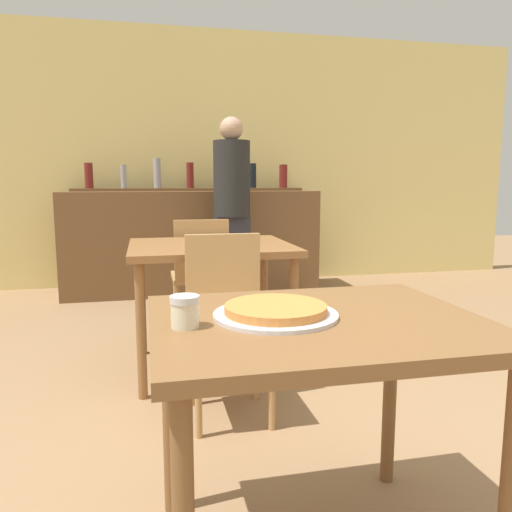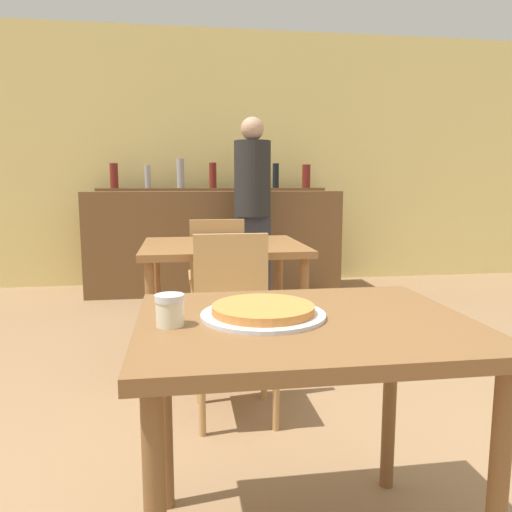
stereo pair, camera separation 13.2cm
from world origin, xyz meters
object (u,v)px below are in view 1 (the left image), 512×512
(chair_far_side_back, at_px, (201,270))
(pizza_tray, at_px, (276,311))
(cheese_shaker, at_px, (185,311))
(chair_far_side_front, at_px, (226,311))
(person_standing, at_px, (232,204))

(chair_far_side_back, distance_m, pizza_tray, 2.21)
(chair_far_side_back, relative_size, cheese_shaker, 10.29)
(chair_far_side_front, height_order, person_standing, person_standing)
(pizza_tray, height_order, cheese_shaker, cheese_shaker)
(person_standing, bearing_deg, pizza_tray, -97.59)
(chair_far_side_front, height_order, chair_far_side_back, same)
(cheese_shaker, relative_size, person_standing, 0.05)
(chair_far_side_front, height_order, cheese_shaker, chair_far_side_front)
(chair_far_side_back, distance_m, person_standing, 1.22)
(cheese_shaker, distance_m, person_standing, 3.38)
(person_standing, bearing_deg, cheese_shaker, -101.90)
(cheese_shaker, bearing_deg, person_standing, 78.10)
(chair_far_side_back, bearing_deg, person_standing, -111.37)
(pizza_tray, bearing_deg, chair_far_side_back, 89.52)
(chair_far_side_front, relative_size, person_standing, 0.51)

